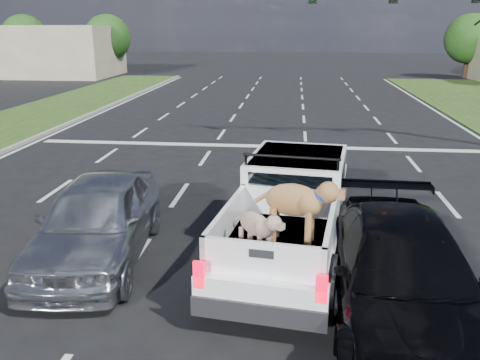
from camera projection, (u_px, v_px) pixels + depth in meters
The scene contains 10 objects.
ground at pixel (223, 264), 9.74m from camera, with size 160.00×160.00×0.00m, color black.
road_markings at pixel (252, 171), 15.98m from camera, with size 17.75×60.00×0.01m.
traffic_signal at pixel (469, 15), 17.61m from camera, with size 9.11×0.31×7.00m.
building_left at pixel (57, 51), 45.37m from camera, with size 10.00×8.00×4.40m, color #BDB290.
tree_far_b at pixel (25, 38), 47.36m from camera, with size 4.20×4.20×5.40m.
tree_far_c at pixel (107, 38), 46.54m from camera, with size 4.20×4.20×5.40m.
tree_far_d at pixel (470, 39), 43.29m from camera, with size 4.20×4.20×5.40m.
pickup_truck at pixel (290, 211), 9.75m from camera, with size 2.67×5.70×2.06m.
silver_sedan at pixel (97, 220), 9.76m from camera, with size 1.90×4.73×1.61m, color #B3B5BA.
black_coupe at pixel (403, 275), 7.67m from camera, with size 2.16×5.31×1.54m, color black.
Camera 1 is at (1.26, -8.76, 4.39)m, focal length 38.00 mm.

